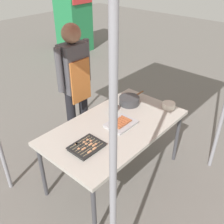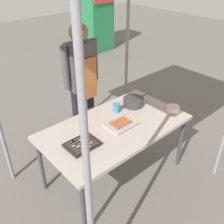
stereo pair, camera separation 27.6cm
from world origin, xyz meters
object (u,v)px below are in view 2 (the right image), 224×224
object	(u,v)px
stall_table	(115,129)
drink_cup_near_edge	(116,108)
condiment_bowl	(173,109)
cooking_wok	(133,101)
tray_meat_skewers	(82,145)
vendor_woman	(82,77)
neighbor_stall_left	(95,16)
tray_grilled_sausages	(121,124)

from	to	relation	value
stall_table	drink_cup_near_edge	size ratio (longest dim) A/B	15.06
condiment_bowl	cooking_wok	bearing A→B (deg)	120.31
tray_meat_skewers	vendor_woman	distance (m)	1.09
condiment_bowl	neighbor_stall_left	bearing A→B (deg)	62.46
tray_grilled_sausages	tray_meat_skewers	world-z (taller)	tray_grilled_sausages
stall_table	cooking_wok	xyz separation A→B (m)	(0.47, 0.18, 0.10)
cooking_wok	vendor_woman	size ratio (longest dim) A/B	0.24
stall_table	condiment_bowl	bearing A→B (deg)	-18.34
tray_grilled_sausages	vendor_woman	world-z (taller)	vendor_woman
vendor_woman	drink_cup_near_edge	bearing A→B (deg)	93.92
condiment_bowl	vendor_woman	distance (m)	1.20
stall_table	neighbor_stall_left	world-z (taller)	neighbor_stall_left
tray_meat_skewers	cooking_wok	xyz separation A→B (m)	(0.94, 0.22, 0.03)
tray_grilled_sausages	neighbor_stall_left	distance (m)	4.96
tray_grilled_sausages	neighbor_stall_left	world-z (taller)	neighbor_stall_left
stall_table	tray_grilled_sausages	size ratio (longest dim) A/B	4.96
vendor_woman	neighbor_stall_left	world-z (taller)	neighbor_stall_left
vendor_woman	neighbor_stall_left	distance (m)	4.21
condiment_bowl	tray_grilled_sausages	bearing A→B (deg)	163.89
condiment_bowl	stall_table	bearing A→B (deg)	161.66
tray_meat_skewers	neighbor_stall_left	distance (m)	5.27
stall_table	condiment_bowl	world-z (taller)	condiment_bowl
tray_meat_skewers	neighbor_stall_left	size ratio (longest dim) A/B	0.17
stall_table	cooking_wok	bearing A→B (deg)	20.93
stall_table	cooking_wok	distance (m)	0.51
tray_meat_skewers	cooking_wok	world-z (taller)	cooking_wok
stall_table	tray_grilled_sausages	bearing A→B (deg)	-45.44
stall_table	tray_meat_skewers	distance (m)	0.48
vendor_woman	tray_grilled_sausages	bearing A→B (deg)	81.92
stall_table	tray_meat_skewers	world-z (taller)	tray_meat_skewers
tray_meat_skewers	cooking_wok	size ratio (longest dim) A/B	0.75
cooking_wok	vendor_woman	xyz separation A→B (m)	(-0.30, 0.64, 0.20)
tray_grilled_sausages	tray_meat_skewers	bearing A→B (deg)	-179.67
stall_table	vendor_woman	world-z (taller)	vendor_woman
stall_table	cooking_wok	size ratio (longest dim) A/B	3.89
tray_meat_skewers	condiment_bowl	distance (m)	1.20
tray_grilled_sausages	tray_meat_skewers	distance (m)	0.52
tray_grilled_sausages	drink_cup_near_edge	distance (m)	0.29
stall_table	condiment_bowl	xyz separation A→B (m)	(0.71, -0.23, 0.09)
condiment_bowl	vendor_woman	xyz separation A→B (m)	(-0.54, 1.05, 0.22)
tray_grilled_sausages	tray_meat_skewers	size ratio (longest dim) A/B	1.04
cooking_wok	condiment_bowl	xyz separation A→B (m)	(0.24, -0.41, -0.02)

